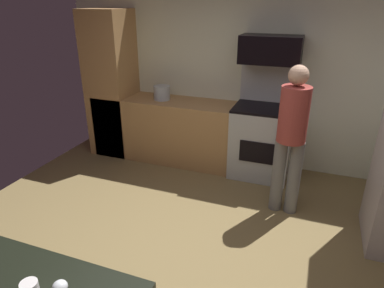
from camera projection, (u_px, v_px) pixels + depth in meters
name	position (u px, v px, depth m)	size (l,w,h in m)	color
ground_plane	(181.00, 261.00, 3.13)	(5.20, 4.80, 0.02)	olive
wall_back	(244.00, 72.00, 4.62)	(5.20, 0.12, 2.60)	silver
lower_cabinet_run	(175.00, 131.00, 4.94)	(2.40, 0.60, 0.90)	tan
cabinet_column	(112.00, 84.00, 5.02)	(0.60, 0.60, 2.10)	tan
oven_range	(262.00, 138.00, 4.50)	(0.76, 0.65, 1.48)	#B7BBBA
microwave	(271.00, 50.00, 4.12)	(0.74, 0.38, 0.34)	black
person_cook	(291.00, 135.00, 3.51)	(0.31, 0.30, 1.64)	slate
wine_glass_extra	(60.00, 288.00, 1.55)	(0.07, 0.07, 0.14)	silver
stock_pot	(162.00, 93.00, 4.78)	(0.23, 0.23, 0.20)	#B1BCC1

